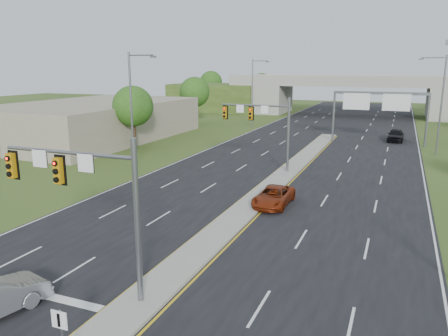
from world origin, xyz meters
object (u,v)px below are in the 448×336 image
at_px(signal_mast_far, 265,122).
at_px(sign_gantry, 378,103).
at_px(signal_mast_near, 88,190).
at_px(keep_right_sign, 61,330).
at_px(car_far_c, 396,135).
at_px(overpass, 353,98).
at_px(car_far_a, 274,196).

height_order(signal_mast_far, sign_gantry, signal_mast_far).
xyz_separation_m(signal_mast_near, keep_right_sign, (2.26, -4.45, -3.21)).
bearing_deg(car_far_c, overpass, 107.98).
xyz_separation_m(signal_mast_far, sign_gantry, (8.95, 19.99, 0.51)).
distance_m(signal_mast_far, keep_right_sign, 29.71).
xyz_separation_m(sign_gantry, car_far_c, (2.33, 3.36, -4.38)).
bearing_deg(signal_mast_far, sign_gantry, 65.89).
height_order(signal_mast_far, car_far_a, signal_mast_far).
bearing_deg(sign_gantry, keep_right_sign, -97.70).
bearing_deg(signal_mast_near, overpass, 88.38).
bearing_deg(signal_mast_near, car_far_c, 76.87).
bearing_deg(car_far_a, sign_gantry, 80.97).
xyz_separation_m(signal_mast_near, overpass, (2.26, 80.07, -1.17)).
relative_size(overpass, car_far_c, 16.33).
distance_m(signal_mast_far, car_far_a, 11.36).
height_order(sign_gantry, overpass, overpass).
height_order(overpass, car_far_c, overpass).
relative_size(signal_mast_near, signal_mast_far, 1.00).
bearing_deg(overpass, car_far_c, -74.14).
xyz_separation_m(signal_mast_far, keep_right_sign, (2.26, -29.45, -3.21)).
bearing_deg(sign_gantry, signal_mast_far, -114.11).
height_order(car_far_a, car_far_c, car_far_c).
bearing_deg(car_far_a, overpass, 92.12).
xyz_separation_m(keep_right_sign, sign_gantry, (6.68, 49.45, 3.72)).
height_order(signal_mast_near, sign_gantry, signal_mast_near).
bearing_deg(sign_gantry, car_far_a, -99.83).
bearing_deg(car_far_a, signal_mast_far, 111.57).
bearing_deg(sign_gantry, overpass, 100.79).
height_order(keep_right_sign, overpass, overpass).
bearing_deg(overpass, car_far_a, -88.68).
height_order(signal_mast_far, keep_right_sign, signal_mast_far).
bearing_deg(keep_right_sign, car_far_a, 85.61).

